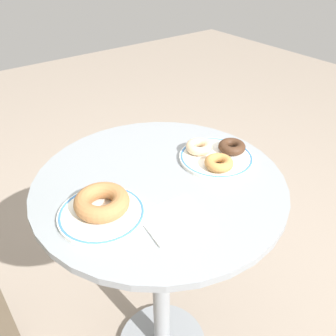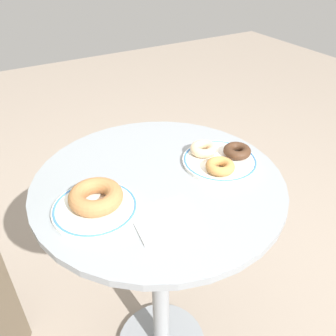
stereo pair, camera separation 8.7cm
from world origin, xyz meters
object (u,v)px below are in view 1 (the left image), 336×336
at_px(plate_right, 216,157).
at_px(donut_glazed, 199,147).
at_px(plate_left, 102,214).
at_px(cafe_table, 161,248).
at_px(donut_old_fashioned, 219,163).
at_px(donut_chocolate, 232,147).
at_px(paper_napkin, 174,219).
at_px(donut_cinnamon, 102,202).

bearing_deg(plate_right, donut_glazed, 112.51).
xyz_separation_m(plate_left, plate_right, (0.35, 0.01, 0.00)).
distance_m(cafe_table, plate_right, 0.31).
bearing_deg(plate_right, donut_old_fashioned, -127.38).
xyz_separation_m(cafe_table, donut_chocolate, (0.23, -0.02, 0.27)).
bearing_deg(paper_napkin, plate_right, 26.73).
xyz_separation_m(plate_left, donut_old_fashioned, (0.32, -0.03, 0.02)).
relative_size(cafe_table, plate_right, 3.92).
bearing_deg(donut_cinnamon, plate_right, 1.16).
height_order(plate_left, donut_glazed, donut_glazed).
height_order(plate_left, donut_old_fashioned, donut_old_fashioned).
xyz_separation_m(plate_right, donut_old_fashioned, (-0.03, -0.04, 0.02)).
distance_m(plate_left, plate_right, 0.35).
bearing_deg(plate_right, plate_left, -177.65).
bearing_deg(donut_glazed, paper_napkin, -142.35).
bearing_deg(plate_right, donut_cinnamon, -178.84).
distance_m(plate_right, donut_old_fashioned, 0.05).
xyz_separation_m(plate_right, donut_glazed, (-0.02, 0.05, 0.02)).
height_order(plate_left, donut_cinnamon, donut_cinnamon).
bearing_deg(donut_glazed, plate_left, -169.37).
bearing_deg(donut_glazed, donut_old_fashioned, -97.44).
bearing_deg(donut_old_fashioned, donut_cinnamon, 173.77).
relative_size(donut_glazed, donut_old_fashioned, 1.00).
relative_size(donut_chocolate, paper_napkin, 0.57).
xyz_separation_m(donut_glazed, paper_napkin, (-0.22, -0.17, -0.02)).
distance_m(cafe_table, donut_cinnamon, 0.32).
distance_m(donut_chocolate, donut_glazed, 0.09).
relative_size(cafe_table, plate_left, 4.11).
bearing_deg(plate_right, paper_napkin, -153.27).
relative_size(plate_right, paper_napkin, 1.54).
relative_size(donut_old_fashioned, paper_napkin, 0.57).
xyz_separation_m(donut_glazed, donut_old_fashioned, (-0.01, -0.09, 0.00)).
xyz_separation_m(donut_cinnamon, donut_glazed, (0.33, 0.05, -0.01)).
relative_size(plate_right, donut_glazed, 2.68).
distance_m(donut_chocolate, paper_napkin, 0.31).
distance_m(donut_old_fashioned, paper_napkin, 0.22).
relative_size(donut_cinnamon, donut_chocolate, 1.63).
bearing_deg(donut_glazed, cafe_table, -168.69).
xyz_separation_m(plate_right, donut_chocolate, (0.05, -0.01, 0.02)).
xyz_separation_m(cafe_table, plate_right, (0.18, -0.02, 0.25)).
xyz_separation_m(plate_left, donut_chocolate, (0.40, 0.01, 0.02)).
bearing_deg(paper_napkin, donut_cinnamon, 134.22).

